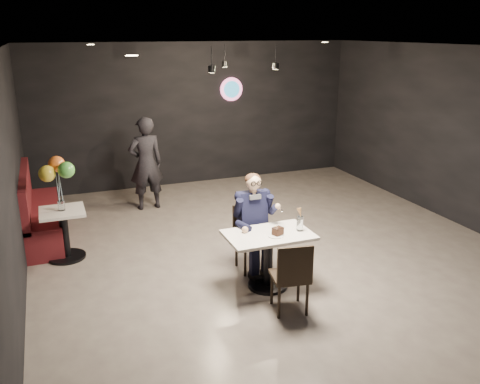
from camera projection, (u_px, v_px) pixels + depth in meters
name	position (u px, v px, depth m)	size (l,w,h in m)	color
floor	(286.00, 264.00, 7.34)	(9.00, 9.00, 0.00)	gray
wall_sign	(231.00, 89.00, 10.97)	(0.50, 0.06, 0.50)	pink
pendant_lights	(237.00, 52.00, 8.24)	(1.40, 1.20, 0.36)	black
main_table	(268.00, 260.00, 6.58)	(1.10, 0.70, 0.75)	white
chair_far	(252.00, 239.00, 7.04)	(0.42, 0.46, 0.92)	black
chair_near	(290.00, 275.00, 6.01)	(0.42, 0.46, 0.92)	black
seated_man	(252.00, 221.00, 6.97)	(0.60, 0.80, 1.44)	black
dessert_plate	(276.00, 236.00, 6.39)	(0.20, 0.20, 0.01)	white
cake_slice	(278.00, 231.00, 6.39)	(0.12, 0.10, 0.09)	black
mint_leaf	(280.00, 229.00, 6.38)	(0.07, 0.04, 0.01)	#2B7F29
sundae_glass	(300.00, 224.00, 6.54)	(0.09, 0.09, 0.19)	silver
wafer_cone	(300.00, 213.00, 6.50)	(0.06, 0.06, 0.12)	tan
booth_bench	(41.00, 205.00, 8.15)	(0.55, 2.19, 1.10)	#4A1014
side_table	(65.00, 233.00, 7.41)	(0.63, 0.63, 0.78)	white
balloon_vase	(61.00, 206.00, 7.28)	(0.10, 0.10, 0.14)	silver
balloon_bunch	(58.00, 177.00, 7.15)	(0.42, 0.42, 0.70)	gold
passerby	(146.00, 163.00, 9.38)	(0.63, 0.42, 1.74)	black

